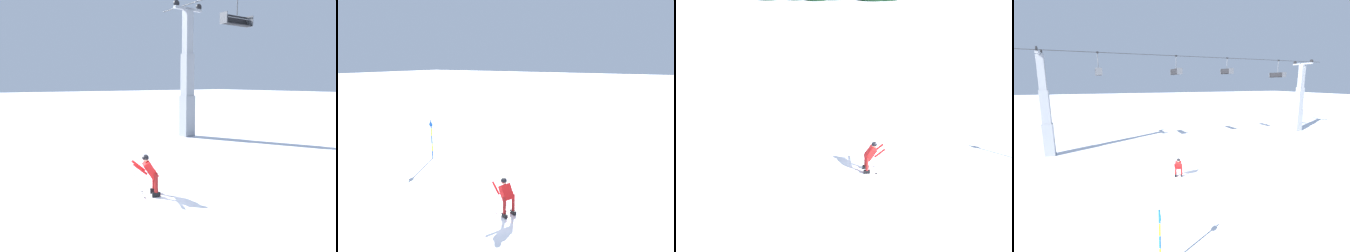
% 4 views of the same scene
% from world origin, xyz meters
% --- Properties ---
extents(ground_plane, '(260.00, 260.00, 0.00)m').
position_xyz_m(ground_plane, '(0.00, 0.00, 0.00)').
color(ground_plane, white).
extents(skier_carving_main, '(1.20, 1.78, 1.60)m').
position_xyz_m(skier_carving_main, '(-0.20, 0.59, 0.84)').
color(skier_carving_main, white).
rests_on(skier_carving_main, ground_plane).
extents(lift_tower_near, '(0.84, 2.43, 9.44)m').
position_xyz_m(lift_tower_near, '(-9.35, 9.52, 3.87)').
color(lift_tower_near, gray).
rests_on(lift_tower_near, ground_plane).
extents(chairlift_seat_nearest, '(0.61, 2.23, 2.12)m').
position_xyz_m(chairlift_seat_nearest, '(-4.81, 9.52, 7.54)').
color(chairlift_seat_nearest, black).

